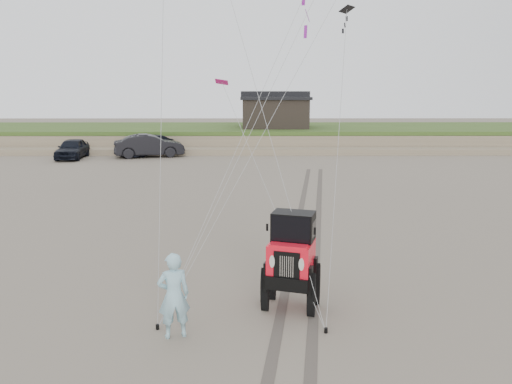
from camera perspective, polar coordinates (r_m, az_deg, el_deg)
ground at (r=11.70m, az=0.04°, el=-15.67°), size 160.00×160.00×0.00m
dune_ridge at (r=48.09m, az=-0.25°, el=6.38°), size 160.00×14.25×1.73m
cabin at (r=47.47m, az=2.19°, el=9.22°), size 6.40×5.40×3.35m
truck_a at (r=41.34m, az=-20.25°, el=4.68°), size 2.10×4.64×1.54m
truck_b at (r=40.54m, az=-12.10°, el=5.20°), size 5.74×3.21×1.79m
truck_c at (r=42.01m, az=-12.24°, el=5.26°), size 4.69×5.74×1.56m
jeep at (r=12.46m, az=4.04°, el=-9.02°), size 3.66×5.65×1.94m
man at (r=11.23m, az=-9.39°, el=-11.59°), size 0.81×0.65×1.94m
stake_main at (r=11.99m, az=-11.20°, el=-14.88°), size 0.08×0.08×0.12m
stake_aux at (r=11.73m, az=8.00°, el=-15.39°), size 0.08×0.08×0.12m
tire_tracks at (r=19.26m, az=5.86°, el=-4.50°), size 5.22×29.74×0.01m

